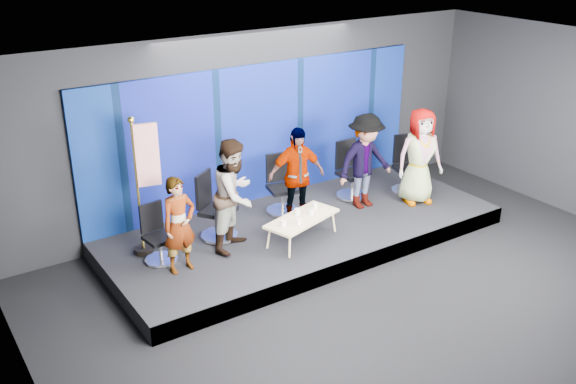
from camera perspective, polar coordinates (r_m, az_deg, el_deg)
name	(u,v)px	position (r m, az deg, el deg)	size (l,w,h in m)	color
ground	(398,302)	(9.88, 9.75, -9.65)	(10.00, 10.00, 0.00)	black
room_walls	(410,149)	(8.82, 10.80, 3.77)	(10.02, 8.02, 3.51)	black
riser	(303,231)	(11.49, 1.36, -3.51)	(7.00, 3.00, 0.30)	black
backdrop	(260,133)	(12.07, -2.52, 5.25)	(7.00, 0.08, 2.60)	navy
chair_a	(158,243)	(10.30, -11.44, -4.45)	(0.59, 0.59, 0.94)	silver
panelist_a	(179,225)	(9.76, -9.64, -2.91)	(0.56, 0.36, 1.52)	black
chair_b	(215,217)	(10.86, -6.48, -2.21)	(0.90, 0.90, 1.15)	silver
panelist_b	(235,195)	(10.28, -4.75, -0.25)	(0.90, 0.71, 1.86)	black
chair_c	(281,193)	(11.76, -0.60, -0.13)	(0.72, 0.72, 1.08)	silver
panelist_c	(296,176)	(11.17, 0.75, 1.46)	(1.03, 0.43, 1.75)	black
chair_d	(351,179)	(12.46, 5.59, 1.18)	(0.63, 0.63, 1.11)	silver
panelist_d	(365,161)	(11.86, 6.88, 2.73)	(1.16, 0.67, 1.80)	black
chair_e	(407,174)	(12.86, 10.54, 1.62)	(0.80, 0.80, 1.13)	silver
panelist_e	(419,156)	(12.23, 11.61, 3.13)	(0.89, 0.58, 1.83)	black
coffee_table	(302,219)	(10.70, 1.25, -2.43)	(1.46, 0.94, 0.42)	tan
mug_a	(283,223)	(10.35, -0.41, -2.81)	(0.09, 0.09, 0.11)	white
mug_b	(299,222)	(10.42, 0.97, -2.65)	(0.08, 0.08, 0.10)	white
mug_c	(297,212)	(10.76, 0.84, -1.76)	(0.09, 0.09, 0.11)	white
mug_d	(311,212)	(10.77, 2.08, -1.79)	(0.08, 0.08, 0.09)	white
mug_e	(315,206)	(11.00, 2.42, -1.23)	(0.08, 0.08, 0.10)	white
flag_stand	(145,183)	(10.21, -12.62, 0.79)	(0.52, 0.31, 2.29)	black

